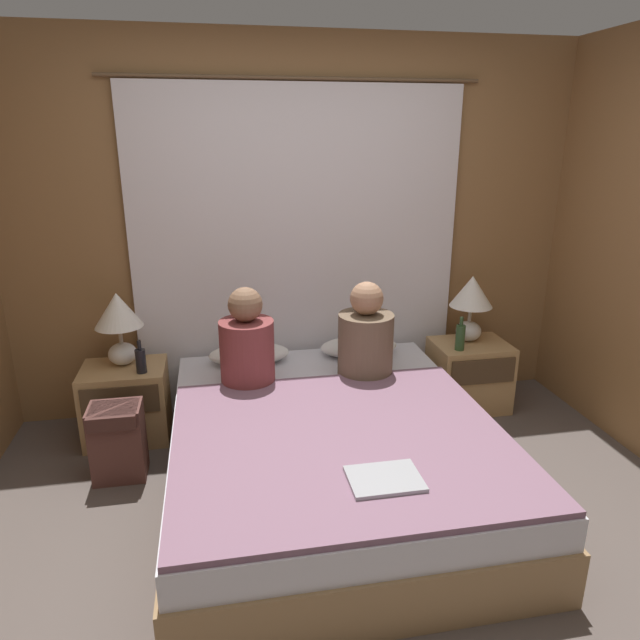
{
  "coord_description": "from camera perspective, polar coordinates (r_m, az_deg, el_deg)",
  "views": [
    {
      "loc": [
        -0.57,
        -2.11,
        1.88
      ],
      "look_at": [
        0.0,
        0.89,
        0.88
      ],
      "focal_mm": 32.0,
      "sensor_mm": 36.0,
      "label": 1
    }
  ],
  "objects": [
    {
      "name": "beer_bottle_on_left_stand",
      "position": [
        3.65,
        -17.49,
        -3.87
      ],
      "size": [
        0.06,
        0.06,
        0.21
      ],
      "color": "black",
      "rests_on": "nightstand_left"
    },
    {
      "name": "backpack_on_floor",
      "position": [
        3.48,
        -19.59,
        -11.03
      ],
      "size": [
        0.29,
        0.25,
        0.44
      ],
      "color": "brown",
      "rests_on": "ground_plane"
    },
    {
      "name": "blanket_on_bed",
      "position": [
        2.87,
        2.19,
        -11.86
      ],
      "size": [
        1.64,
        1.5,
        0.03
      ],
      "color": "slate",
      "rests_on": "bed"
    },
    {
      "name": "nightstand_left",
      "position": [
        3.89,
        -18.78,
        -7.82
      ],
      "size": [
        0.52,
        0.42,
        0.48
      ],
      "color": "tan",
      "rests_on": "ground_plane"
    },
    {
      "name": "lamp_right",
      "position": [
        4.09,
        14.89,
        2.05
      ],
      "size": [
        0.29,
        0.29,
        0.47
      ],
      "color": "silver",
      "rests_on": "nightstand_right"
    },
    {
      "name": "pillow_right",
      "position": [
        3.92,
        3.9,
        -2.67
      ],
      "size": [
        0.53,
        0.29,
        0.12
      ],
      "color": "white",
      "rests_on": "bed"
    },
    {
      "name": "nightstand_right",
      "position": [
        4.21,
        14.65,
        -5.35
      ],
      "size": [
        0.52,
        0.42,
        0.48
      ],
      "color": "tan",
      "rests_on": "ground_plane"
    },
    {
      "name": "lamp_left",
      "position": [
        3.75,
        -19.5,
        0.16
      ],
      "size": [
        0.29,
        0.29,
        0.47
      ],
      "color": "silver",
      "rests_on": "nightstand_left"
    },
    {
      "name": "ground_plane",
      "position": [
        2.88,
        3.56,
        -22.65
      ],
      "size": [
        16.0,
        16.0,
        0.0
      ],
      "primitive_type": "plane",
      "color": "#564C47"
    },
    {
      "name": "bed",
      "position": [
        3.21,
        1.07,
        -13.17
      ],
      "size": [
        1.7,
        2.08,
        0.43
      ],
      "color": "#99754C",
      "rests_on": "ground_plane"
    },
    {
      "name": "curtain_panel",
      "position": [
        3.89,
        -2.16,
        6.68
      ],
      "size": [
        2.4,
        0.02,
        2.22
      ],
      "color": "white",
      "rests_on": "ground_plane"
    },
    {
      "name": "person_left_in_bed",
      "position": [
        3.42,
        -7.32,
        -2.51
      ],
      "size": [
        0.33,
        0.33,
        0.61
      ],
      "color": "brown",
      "rests_on": "bed"
    },
    {
      "name": "beer_bottle_on_right_stand",
      "position": [
        3.96,
        13.85,
        -1.65
      ],
      "size": [
        0.06,
        0.06,
        0.23
      ],
      "color": "#2D4C28",
      "rests_on": "nightstand_right"
    },
    {
      "name": "person_right_in_bed",
      "position": [
        3.53,
        4.59,
        -1.82
      ],
      "size": [
        0.34,
        0.34,
        0.6
      ],
      "color": "brown",
      "rests_on": "bed"
    },
    {
      "name": "pillow_left",
      "position": [
        3.81,
        -7.09,
        -3.4
      ],
      "size": [
        0.53,
        0.29,
        0.12
      ],
      "color": "white",
      "rests_on": "bed"
    },
    {
      "name": "laptop_on_bed",
      "position": [
        2.55,
        6.47,
        -15.5
      ],
      "size": [
        0.31,
        0.24,
        0.02
      ],
      "color": "#9EA0A5",
      "rests_on": "blanket_on_bed"
    },
    {
      "name": "wall_back",
      "position": [
        3.93,
        -2.32,
        8.9
      ],
      "size": [
        3.95,
        0.06,
        2.5
      ],
      "color": "olive",
      "rests_on": "ground_plane"
    }
  ]
}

